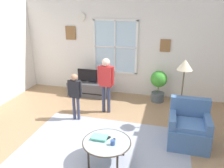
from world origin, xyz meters
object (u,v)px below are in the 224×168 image
(cup, at_px, (113,143))
(remote_near_books, at_px, (107,138))
(floor_lamp, at_px, (184,72))
(potted_plant_by_window, at_px, (158,84))
(coffee_table, at_px, (107,143))
(person_black_shirt, at_px, (75,92))
(television, at_px, (88,76))
(book_stack, at_px, (100,137))
(person_red_shirt, at_px, (106,79))
(remote_near_cup, at_px, (114,141))
(armchair, at_px, (189,128))
(tv_stand, at_px, (88,89))

(cup, distance_m, remote_near_books, 0.20)
(floor_lamp, bearing_deg, potted_plant_by_window, 112.52)
(coffee_table, xyz_separation_m, person_black_shirt, (-1.12, 1.30, 0.32))
(television, distance_m, coffee_table, 3.10)
(book_stack, height_order, person_red_shirt, person_red_shirt)
(person_black_shirt, bearing_deg, cup, -47.51)
(remote_near_cup, bearing_deg, potted_plant_by_window, 78.94)
(cup, relative_size, person_red_shirt, 0.06)
(armchair, xyz_separation_m, remote_near_books, (-1.40, -0.88, 0.10))
(person_black_shirt, bearing_deg, book_stack, -51.87)
(book_stack, xyz_separation_m, potted_plant_by_window, (0.81, 2.82, 0.08))
(person_black_shirt, height_order, floor_lamp, floor_lamp)
(remote_near_books, bearing_deg, tv_stand, 116.72)
(tv_stand, xyz_separation_m, floor_lamp, (2.59, -1.24, 1.09))
(tv_stand, bearing_deg, armchair, -33.32)
(remote_near_cup, bearing_deg, floor_lamp, 53.49)
(person_red_shirt, bearing_deg, remote_near_cup, -70.02)
(tv_stand, xyz_separation_m, armchair, (2.76, -1.81, 0.12))
(book_stack, relative_size, cup, 3.05)
(remote_near_cup, height_order, person_red_shirt, person_red_shirt)
(coffee_table, bearing_deg, tv_stand, 116.27)
(coffee_table, bearing_deg, remote_near_books, 98.71)
(person_black_shirt, bearing_deg, armchair, -7.68)
(remote_near_cup, distance_m, person_black_shirt, 1.79)
(coffee_table, bearing_deg, person_red_shirt, 106.38)
(armchair, height_order, coffee_table, armchair)
(remote_near_cup, bearing_deg, book_stack, 176.25)
(coffee_table, distance_m, book_stack, 0.16)
(floor_lamp, bearing_deg, book_stack, -132.75)
(book_stack, height_order, remote_near_books, book_stack)
(cup, distance_m, remote_near_cup, 0.10)
(television, relative_size, armchair, 0.69)
(book_stack, relative_size, remote_near_cup, 1.89)
(television, xyz_separation_m, potted_plant_by_window, (2.04, 0.10, -0.10))
(person_black_shirt, bearing_deg, television, 99.46)
(person_red_shirt, bearing_deg, book_stack, -77.45)
(remote_near_books, xyz_separation_m, potted_plant_by_window, (0.68, 2.79, 0.10))
(television, xyz_separation_m, remote_near_books, (1.36, -2.69, -0.20))
(tv_stand, height_order, coffee_table, coffee_table)
(remote_near_books, height_order, floor_lamp, floor_lamp)
(tv_stand, xyz_separation_m, cup, (1.49, -2.83, 0.25))
(armchair, distance_m, coffee_table, 1.69)
(person_black_shirt, bearing_deg, coffee_table, -49.14)
(tv_stand, height_order, television, television)
(television, distance_m, armchair, 3.31)
(cup, bearing_deg, television, 117.77)
(television, bearing_deg, person_black_shirt, -80.54)
(coffee_table, height_order, person_red_shirt, person_red_shirt)
(person_red_shirt, bearing_deg, tv_stand, 131.80)
(person_black_shirt, distance_m, floor_lamp, 2.43)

